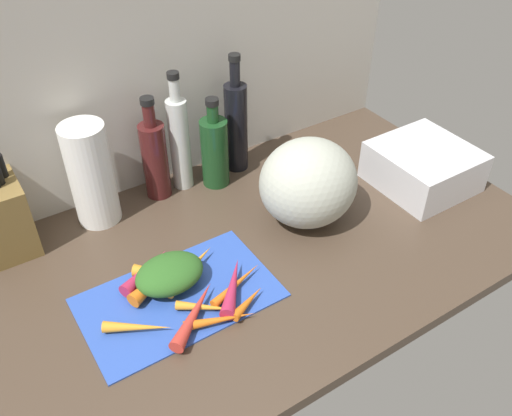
{
  "coord_description": "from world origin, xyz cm",
  "views": [
    {
      "loc": [
        -35.63,
        -82.17,
        88.98
      ],
      "look_at": [
        15.57,
        -2.82,
        13.41
      ],
      "focal_mm": 38.54,
      "sensor_mm": 36.0,
      "label": 1
    }
  ],
  "objects": [
    {
      "name": "paper_towel_roll",
      "position": [
        -10.56,
        29.5,
        13.24
      ],
      "size": [
        10.66,
        10.66,
        26.48
      ],
      "primitive_type": "cylinder",
      "color": "white",
      "rests_on": "ground_plane"
    },
    {
      "name": "carrot_8",
      "position": [
        -1.04,
        -1.53,
        2.33
      ],
      "size": [
        16.01,
        10.31,
        3.06
      ],
      "primitive_type": "cone",
      "rotation": [
        0.0,
        1.57,
        0.48
      ],
      "color": "orange",
      "rests_on": "cutting_board"
    },
    {
      "name": "bottle_2",
      "position": [
        21.72,
        26.89,
        10.24
      ],
      "size": [
        7.34,
        7.34,
        25.36
      ],
      "color": "#19421E",
      "rests_on": "ground_plane"
    },
    {
      "name": "carrot_6",
      "position": [
        -9.04,
        -0.65,
        2.47
      ],
      "size": [
        14.28,
        8.86,
        3.35
      ],
      "primitive_type": "cone",
      "rotation": [
        0.0,
        1.57,
        0.42
      ],
      "color": "orange",
      "rests_on": "cutting_board"
    },
    {
      "name": "carrot_greens_pile",
      "position": [
        -6.03,
        -1.91,
        4.01
      ],
      "size": [
        15.19,
        11.69,
        6.43
      ],
      "primitive_type": "ellipsoid",
      "color": "#2D6023",
      "rests_on": "cutting_board"
    },
    {
      "name": "dish_rack",
      "position": [
        68.45,
        -3.9,
        5.47
      ],
      "size": [
        23.85,
        24.27,
        10.93
      ],
      "primitive_type": "cube",
      "color": "silver",
      "rests_on": "ground_plane"
    },
    {
      "name": "carrot_3",
      "position": [
        -2.49,
        -17.2,
        1.9
      ],
      "size": [
        14.6,
        6.85,
        2.2
      ],
      "primitive_type": "cone",
      "rotation": [
        0.0,
        1.57,
        -0.33
      ],
      "color": "orange",
      "rests_on": "cutting_board"
    },
    {
      "name": "carrot_10",
      "position": [
        -6.24,
        -13.38,
        2.38
      ],
      "size": [
        15.85,
        13.76,
        3.16
      ],
      "primitive_type": "cone",
      "rotation": [
        0.0,
        1.57,
        0.69
      ],
      "color": "red",
      "rests_on": "cutting_board"
    },
    {
      "name": "bottle_0",
      "position": [
        6.35,
        30.64,
        11.44
      ],
      "size": [
        6.66,
        6.66,
        28.3
      ],
      "color": "#471919",
      "rests_on": "ground_plane"
    },
    {
      "name": "winter_squash",
      "position": [
        33.17,
        1.18,
        10.92
      ],
      "size": [
        24.37,
        22.79,
        21.83
      ],
      "primitive_type": "ellipsoid",
      "color": "#B2B7A8",
      "rests_on": "ground_plane"
    },
    {
      "name": "knife_block",
      "position": [
        -31.7,
        30.48,
        9.52
      ],
      "size": [
        10.41,
        14.56,
        23.48
      ],
      "color": "olive",
      "rests_on": "ground_plane"
    },
    {
      "name": "carrot_1",
      "position": [
        4.85,
        -16.32,
        1.92
      ],
      "size": [
        10.13,
        6.02,
        2.25
      ],
      "primitive_type": "cone",
      "rotation": [
        0.0,
        1.57,
        0.4
      ],
      "color": "orange",
      "rests_on": "cutting_board"
    },
    {
      "name": "carrot_2",
      "position": [
        -17.31,
        -9.97,
        2.0
      ],
      "size": [
        12.71,
        9.51,
        2.39
      ],
      "primitive_type": "cone",
      "rotation": [
        0.0,
        1.57,
        -0.58
      ],
      "color": "orange",
      "rests_on": "cutting_board"
    },
    {
      "name": "ground_plane",
      "position": [
        0.0,
        0.0,
        -1.5
      ],
      "size": [
        170.0,
        80.0,
        3.0
      ],
      "primitive_type": "cube",
      "color": "#47382B"
    },
    {
      "name": "carrot_4",
      "position": [
        -7.34,
        1.19,
        2.24
      ],
      "size": [
        10.49,
        9.82,
        2.89
      ],
      "primitive_type": "cone",
      "rotation": [
        0.0,
        1.57,
        -0.73
      ],
      "color": "orange",
      "rests_on": "cutting_board"
    },
    {
      "name": "carrot_5",
      "position": [
        -3.02,
        -12.84,
        1.8
      ],
      "size": [
        11.49,
        9.62,
        2.0
      ],
      "primitive_type": "cone",
      "rotation": [
        0.0,
        1.57,
        -0.67
      ],
      "color": "orange",
      "rests_on": "cutting_board"
    },
    {
      "name": "bottle_1",
      "position": [
        13.7,
        30.78,
        13.87
      ],
      "size": [
        5.34,
        5.34,
        32.89
      ],
      "color": "silver",
      "rests_on": "ground_plane"
    },
    {
      "name": "carrot_9",
      "position": [
        5.64,
        -10.54,
        1.85
      ],
      "size": [
        15.09,
        7.0,
        2.11
      ],
      "primitive_type": "cone",
      "rotation": [
        0.0,
        1.57,
        0.33
      ],
      "color": "orange",
      "rests_on": "cutting_board"
    },
    {
      "name": "wall_back",
      "position": [
        0.0,
        38.5,
        30.0
      ],
      "size": [
        170.0,
        3.0,
        60.0
      ],
      "primitive_type": "cube",
      "color": "#BCB7AD",
      "rests_on": "ground_plane"
    },
    {
      "name": "carrot_7",
      "position": [
        -9.42,
        3.23,
        2.48
      ],
      "size": [
        14.5,
        10.0,
        3.35
      ],
      "primitive_type": "cone",
      "rotation": [
        0.0,
        1.57,
        0.5
      ],
      "color": "#B2264C",
      "rests_on": "cutting_board"
    },
    {
      "name": "carrot_0",
      "position": [
        4.3,
        -11.1,
        2.44
      ],
      "size": [
        12.81,
        14.73,
        3.29
      ],
      "primitive_type": "cone",
      "rotation": [
        0.0,
        1.57,
        0.89
      ],
      "color": "#B2264C",
      "rests_on": "cutting_board"
    },
    {
      "name": "bottle_3",
      "position": [
        30.51,
        30.28,
        13.67
      ],
      "size": [
        6.23,
        6.23,
        33.64
      ],
      "color": "black",
      "rests_on": "ground_plane"
    },
    {
      "name": "cutting_board",
      "position": [
        -6.16,
        -5.86,
        0.4
      ],
      "size": [
        41.39,
        25.06,
        0.8
      ],
      "primitive_type": "cube",
      "color": "#2D51B7",
      "rests_on": "ground_plane"
    }
  ]
}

